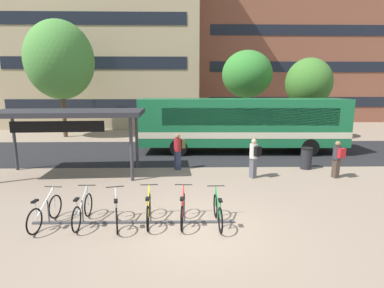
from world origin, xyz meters
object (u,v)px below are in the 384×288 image
Objects in this scene: parked_bicycle_silver_2 at (116,213)px; parked_bicycle_green_5 at (218,212)px; commuter_black_pack_0 at (254,156)px; parked_bicycle_yellow_3 at (149,210)px; commuter_olive_pack_1 at (178,149)px; parked_bicycle_silver_1 at (83,211)px; street_tree_2 at (247,74)px; street_tree_0 at (60,60)px; city_bus at (240,123)px; parked_bicycle_red_4 at (183,210)px; trash_bin at (306,158)px; transit_shelter at (67,115)px; commuter_red_pack_2 at (337,157)px; parked_bicycle_white_0 at (45,213)px; street_tree_1 at (309,83)px.

parked_bicycle_silver_2 and parked_bicycle_green_5 have the same top height.
commuter_black_pack_0 is (4.87, 4.46, 0.60)m from parked_bicycle_silver_2.
parked_bicycle_yellow_3 is 5.83m from commuter_olive_pack_1.
parked_bicycle_silver_1 is 1.01× the size of commuter_black_pack_0.
parked_bicycle_yellow_3 is at bearing -110.54° from street_tree_2.
street_tree_0 is (-10.43, 15.86, 5.51)m from parked_bicycle_green_5.
parked_bicycle_yellow_3 is (-4.35, -9.69, -1.39)m from city_bus.
parked_bicycle_yellow_3 is 18.67m from street_tree_0.
street_tree_2 is at bearing -37.55° from commuter_black_pack_0.
parked_bicycle_silver_2 is 1.87m from parked_bicycle_red_4.
trash_bin reaches higher than parked_bicycle_silver_1.
street_tree_2 is (5.12, 9.83, 3.85)m from commuter_olive_pack_1.
parked_bicycle_silver_1 is 1.00× the size of parked_bicycle_yellow_3.
transit_shelter is 4.10× the size of commuter_red_pack_2.
parked_bicycle_red_4 is 1.01× the size of commuter_black_pack_0.
commuter_olive_pack_1 reaches higher than parked_bicycle_yellow_3.
city_bus is 12.26m from parked_bicycle_white_0.
parked_bicycle_yellow_3 is 1.07× the size of commuter_red_pack_2.
commuter_black_pack_0 is 1.66× the size of trash_bin.
parked_bicycle_green_5 is at bearing -95.07° from parked_bicycle_red_4.
commuter_black_pack_0 is at bearing -61.35° from parked_bicycle_silver_2.
commuter_olive_pack_1 is at bearing 5.16° from parked_bicycle_red_4.
street_tree_1 reaches higher than parked_bicycle_white_0.
street_tree_0 reaches higher than parked_bicycle_silver_2.
street_tree_0 reaches higher than parked_bicycle_white_0.
transit_shelter is (-3.15, 5.07, 2.30)m from parked_bicycle_silver_2.
parked_bicycle_red_4 is 8.23m from trash_bin.
street_tree_2 reaches higher than parked_bicycle_silver_1.
commuter_black_pack_0 is at bearing 75.11° from commuter_red_pack_2.
commuter_red_pack_2 is 1.56× the size of trash_bin.
commuter_red_pack_2 is (6.83, -1.51, -0.07)m from commuter_olive_pack_1.
parked_bicycle_silver_2 is at bearing -142.59° from trash_bin.
parked_bicycle_yellow_3 is 0.26× the size of street_tree_2.
parked_bicycle_white_0 is 1.00× the size of parked_bicycle_red_4.
commuter_olive_pack_1 is at bearing 179.97° from trash_bin.
parked_bicycle_green_5 is (2.86, -0.00, 0.00)m from parked_bicycle_silver_2.
transit_shelter is 5.12m from commuter_olive_pack_1.
commuter_olive_pack_1 is (0.72, 5.76, 0.61)m from parked_bicycle_yellow_3.
street_tree_1 is at bearing 30.75° from transit_shelter.
parked_bicycle_green_5 is 19.76m from street_tree_0.
commuter_olive_pack_1 reaches higher than trash_bin.
commuter_black_pack_0 reaches higher than parked_bicycle_yellow_3.
parked_bicycle_white_0 is 0.29× the size of street_tree_1.
trash_bin reaches higher than parked_bicycle_white_0.
trash_bin is (10.88, 0.83, -2.16)m from transit_shelter.
street_tree_0 reaches higher than street_tree_1.
trash_bin is (6.12, -0.00, -0.47)m from commuter_olive_pack_1.
parked_bicycle_green_5 is 1.01× the size of commuter_black_pack_0.
street_tree_1 reaches higher than commuter_black_pack_0.
parked_bicycle_green_5 is (4.85, -0.04, 0.00)m from parked_bicycle_white_0.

